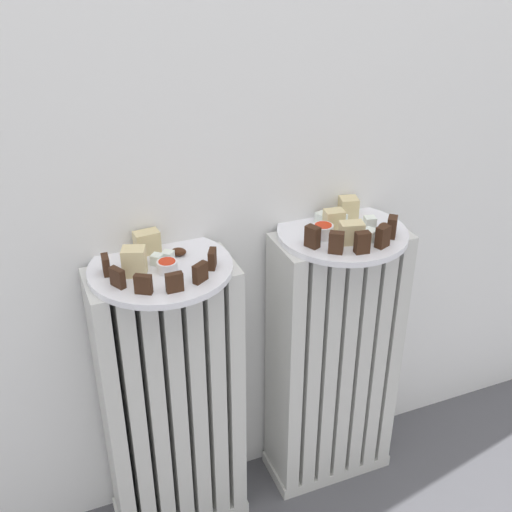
{
  "coord_description": "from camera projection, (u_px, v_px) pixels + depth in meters",
  "views": [
    {
      "loc": [
        -0.4,
        -0.72,
        1.23
      ],
      "look_at": [
        0.0,
        0.28,
        0.63
      ],
      "focal_mm": 44.75,
      "sensor_mm": 36.0,
      "label": 1
    }
  ],
  "objects": [
    {
      "name": "plate_left",
      "position": [
        161.0,
        268.0,
        1.16
      ],
      "size": [
        0.26,
        0.26,
        0.01
      ],
      "primitive_type": "cylinder",
      "color": "white",
      "rests_on": "radiator_left"
    },
    {
      "name": "dark_cake_slice_right_2",
      "position": [
        362.0,
        243.0,
        1.19
      ],
      "size": [
        0.03,
        0.02,
        0.04
      ],
      "primitive_type": "cube",
      "rotation": [
        0.0,
        0.0,
        -0.13
      ],
      "color": "#382114",
      "rests_on": "plate_right"
    },
    {
      "name": "jam_bowl_left",
      "position": [
        167.0,
        266.0,
        1.13
      ],
      "size": [
        0.04,
        0.04,
        0.02
      ],
      "color": "white",
      "rests_on": "plate_left"
    },
    {
      "name": "medjool_date_left_1",
      "position": [
        179.0,
        252.0,
        1.19
      ],
      "size": [
        0.03,
        0.03,
        0.02
      ],
      "primitive_type": "ellipsoid",
      "rotation": [
        0.0,
        0.0,
        2.69
      ],
      "color": "#3D1E0F",
      "rests_on": "plate_left"
    },
    {
      "name": "turkish_delight_right_3",
      "position": [
        370.0,
        222.0,
        1.29
      ],
      "size": [
        0.03,
        0.03,
        0.02
      ],
      "primitive_type": "cube",
      "rotation": [
        0.0,
        0.0,
        1.33
      ],
      "color": "white",
      "rests_on": "plate_right"
    },
    {
      "name": "marble_cake_slice_right_1",
      "position": [
        334.0,
        219.0,
        1.28
      ],
      "size": [
        0.04,
        0.03,
        0.04
      ],
      "primitive_type": "cube",
      "rotation": [
        0.0,
        0.0,
        -0.13
      ],
      "color": "beige",
      "rests_on": "plate_right"
    },
    {
      "name": "dark_cake_slice_left_2",
      "position": [
        143.0,
        284.0,
        1.07
      ],
      "size": [
        0.03,
        0.03,
        0.03
      ],
      "primitive_type": "cube",
      "rotation": [
        0.0,
        0.0,
        -0.54
      ],
      "color": "#382114",
      "rests_on": "plate_left"
    },
    {
      "name": "dark_cake_slice_right_0",
      "position": [
        312.0,
        237.0,
        1.21
      ],
      "size": [
        0.03,
        0.03,
        0.04
      ],
      "primitive_type": "cube",
      "rotation": [
        0.0,
        0.0,
        -1.15
      ],
      "color": "#382114",
      "rests_on": "plate_right"
    },
    {
      "name": "jam_bowl_right",
      "position": [
        323.0,
        230.0,
        1.25
      ],
      "size": [
        0.04,
        0.04,
        0.03
      ],
      "color": "white",
      "rests_on": "plate_right"
    },
    {
      "name": "dark_cake_slice_left_0",
      "position": [
        106.0,
        265.0,
        1.12
      ],
      "size": [
        0.01,
        0.03,
        0.03
      ],
      "primitive_type": "cube",
      "rotation": [
        0.0,
        0.0,
        -1.64
      ],
      "color": "#382114",
      "rests_on": "plate_left"
    },
    {
      "name": "dark_cake_slice_left_1",
      "position": [
        118.0,
        278.0,
        1.09
      ],
      "size": [
        0.02,
        0.03,
        0.03
      ],
      "primitive_type": "cube",
      "rotation": [
        0.0,
        0.0,
        -1.09
      ],
      "color": "#382114",
      "rests_on": "plate_left"
    },
    {
      "name": "dark_cake_slice_right_1",
      "position": [
        336.0,
        243.0,
        1.19
      ],
      "size": [
        0.03,
        0.03,
        0.04
      ],
      "primitive_type": "cube",
      "rotation": [
        0.0,
        0.0,
        -0.64
      ],
      "color": "#382114",
      "rests_on": "plate_right"
    },
    {
      "name": "marble_cake_slice_left_1",
      "position": [
        134.0,
        261.0,
        1.12
      ],
      "size": [
        0.05,
        0.04,
        0.05
      ],
      "primitive_type": "cube",
      "rotation": [
        0.0,
        0.0,
        -0.35
      ],
      "color": "beige",
      "rests_on": "plate_left"
    },
    {
      "name": "turkish_delight_left_1",
      "position": [
        157.0,
        259.0,
        1.16
      ],
      "size": [
        0.03,
        0.03,
        0.02
      ],
      "primitive_type": "cube",
      "rotation": [
        0.0,
        0.0,
        0.87
      ],
      "color": "white",
      "rests_on": "plate_left"
    },
    {
      "name": "dark_cake_slice_left_5",
      "position": [
        212.0,
        259.0,
        1.14
      ],
      "size": [
        0.02,
        0.03,
        0.03
      ],
      "primitive_type": "cube",
      "rotation": [
        0.0,
        0.0,
        1.11
      ],
      "color": "#382114",
      "rests_on": "plate_left"
    },
    {
      "name": "plate_right",
      "position": [
        342.0,
        233.0,
        1.28
      ],
      "size": [
        0.26,
        0.26,
        0.01
      ],
      "primitive_type": "cylinder",
      "color": "white",
      "rests_on": "radiator_right"
    },
    {
      "name": "medjool_date_right_0",
      "position": [
        323.0,
        214.0,
        1.33
      ],
      "size": [
        0.04,
        0.03,
        0.01
      ],
      "primitive_type": "ellipsoid",
      "rotation": [
        0.0,
        0.0,
        2.62
      ],
      "color": "#3D1E0F",
      "rests_on": "plate_right"
    },
    {
      "name": "dark_cake_slice_right_3",
      "position": [
        383.0,
        237.0,
        1.21
      ],
      "size": [
        0.03,
        0.03,
        0.04
      ],
      "primitive_type": "cube",
      "rotation": [
        0.0,
        0.0,
        0.38
      ],
      "color": "#382114",
      "rests_on": "plate_right"
    },
    {
      "name": "dark_cake_slice_left_4",
      "position": [
        200.0,
        273.0,
        1.1
      ],
      "size": [
        0.03,
        0.03,
        0.03
      ],
      "primitive_type": "cube",
      "rotation": [
        0.0,
        0.0,
        0.56
      ],
      "color": "#382114",
      "rests_on": "plate_left"
    },
    {
      "name": "fork",
      "position": [
        361.0,
        235.0,
        1.26
      ],
      "size": [
        0.04,
        0.1,
        0.0
      ],
      "color": "#B7B7BC",
      "rests_on": "plate_right"
    },
    {
      "name": "medjool_date_right_1",
      "position": [
        384.0,
        227.0,
        1.27
      ],
      "size": [
        0.03,
        0.02,
        0.02
      ],
      "primitive_type": "ellipsoid",
      "rotation": [
        0.0,
        0.0,
        0.14
      ],
      "color": "#3D1E0F",
      "rests_on": "plate_right"
    },
    {
      "name": "turkish_delight_right_2",
      "position": [
        322.0,
        218.0,
        1.3
      ],
      "size": [
        0.03,
        0.03,
        0.02
      ],
      "primitive_type": "cube",
      "rotation": [
        0.0,
        0.0,
        0.26
      ],
      "color": "white",
      "rests_on": "plate_right"
    },
    {
      "name": "radiator_left",
      "position": [
        172.0,
        406.0,
        1.32
      ],
      "size": [
        0.29,
        0.13,
        0.64
      ],
      "color": "silver",
      "rests_on": "ground_plane"
    },
    {
      "name": "medjool_date_left_0",
      "position": [
        139.0,
        259.0,
        1.16
      ],
      "size": [
        0.02,
        0.03,
        0.02
      ],
      "primitive_type": "ellipsoid",
      "rotation": [
        0.0,
        0.0,
        1.73
      ],
      "color": "#3D1E0F",
      "rests_on": "plate_left"
    },
    {
      "name": "turkish_delight_right_0",
      "position": [
        370.0,
        235.0,
        1.24
      ],
      "size": [
        0.03,
        0.03,
        0.02
      ],
      "primitive_type": "cube",
      "rotation": [
        0.0,
        0.0,
        0.55
      ],
      "color": "white",
      "rests_on": "plate_right"
    },
    {
      "name": "turkish_delight_right_1",
      "position": [
        341.0,
        219.0,
        1.31
      ],
      "size": [
        0.03,
        0.03,
        0.02
      ],
      "primitive_type": "cube",
      "rotation": [
        0.0,
        0.0,
        0.42
      ],
      "color": "white",
      "rests_on": "plate_right"
    },
    {
      "name": "dark_cake_slice_left_3",
      "position": [
        174.0,
        282.0,
        1.07
      ],
      "size": [
        0.03,
        0.01,
        0.03
      ],
      "primitive_type": "cube",
      "rotation": [
        0.0,
        0.0,
        0.01
      ],
      "color": "#382114",
      "rests_on": "plate_left"
    },
    {
      "name": "dark_cake_slice_right_4",
      "position": [
        392.0,
        227.0,
        1.25
      ],
      "size": [
        0.03,
        0.03,
        0.04
      ],
      "primitive_type": "cube",
      "rotation": [
        0.0,
        0.0,
        0.9
      ],
      "color": "#382114",
      "rests_on": "plate_right"
    },
    {
      "name": "marble_cake_slice_left_0",
      "position": [
        147.0,
        242.0,
        1.19
      ],
      "size": [
        0.05,
        0.03,
        0.04
      ],
      "primitive_type": "cube",
      "rotation": [
        0.0,
        0.0,
        0.07
      ],
      "color": "beige",
      "rests_on": "plate_left"
    },
    {
      "name": "turkish_delight_left_0",
      "position": [
        168.0,
        256.0,
        1.17
      ],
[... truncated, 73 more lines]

